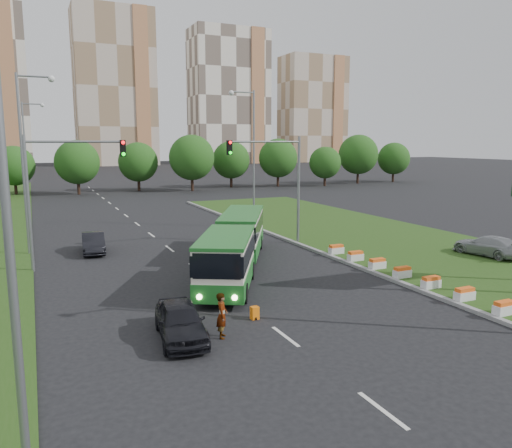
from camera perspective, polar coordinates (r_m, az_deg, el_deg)
name	(u,v)px	position (r m, az deg, el deg)	size (l,w,h in m)	color
ground	(283,288)	(26.52, 3.13, -7.27)	(360.00, 360.00, 0.00)	black
grass_median	(385,240)	(40.01, 14.51, -1.77)	(14.00, 60.00, 0.15)	#244714
median_kerb	(307,247)	(36.13, 5.85, -2.66)	(0.30, 60.00, 0.18)	gray
lane_markings	(146,231)	(44.10, -12.43, -0.77)	(0.20, 100.00, 0.01)	silver
flower_planters	(402,272)	(28.94, 16.37, -5.30)	(1.10, 13.70, 0.60)	silver
traffic_mast_median	(279,173)	(36.57, 2.68, 5.84)	(5.76, 0.32, 8.00)	gray
traffic_mast_left	(57,180)	(31.67, -21.79, 4.65)	(5.76, 0.32, 8.00)	gray
street_lamps	(175,166)	(33.74, -9.26, 6.55)	(36.00, 60.00, 12.00)	gray
tree_line	(181,162)	(80.60, -8.61, 7.05)	(120.00, 8.00, 9.00)	#1C4A13
apartment_tower_ceast	(115,88)	(175.48, -15.84, 14.69)	(25.00, 15.00, 50.00)	#C4B39E
apartment_tower_east	(229,97)	(185.69, -3.14, 14.24)	(27.00, 15.00, 47.00)	silver
midrise_east	(313,110)	(200.69, 6.48, 12.83)	(24.00, 14.00, 40.00)	#C4B39E
articulated_bus	(230,244)	(29.83, -3.00, -2.29)	(2.42, 15.55, 2.56)	silver
car_left_near	(180,321)	(19.90, -8.62, -10.89)	(1.73, 4.29, 1.46)	black
car_left_far	(93,243)	(36.29, -18.10, -2.06)	(1.46, 4.19, 1.38)	black
car_median	(488,246)	(36.36, 24.98, -2.25)	(1.88, 4.62, 1.34)	#96999E
pedestrian	(222,315)	(19.79, -3.91, -10.37)	(0.66, 0.43, 1.81)	gray
shopping_trolley	(255,313)	(21.87, -0.16, -10.13)	(0.33, 0.35, 0.57)	orange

